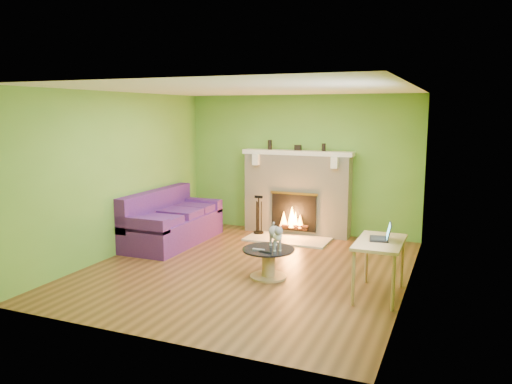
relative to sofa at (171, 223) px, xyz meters
The scene contains 22 objects.
floor 2.07m from the sofa, 24.57° to the right, with size 5.00×5.00×0.00m, color #533117.
ceiling 3.03m from the sofa, 24.57° to the right, with size 5.00×5.00×0.00m, color white.
wall_back 2.66m from the sofa, 41.64° to the left, with size 5.00×5.00×0.00m, color #5C9531.
wall_front 3.94m from the sofa, 60.99° to the right, with size 5.00×5.00×0.00m, color #5C9531.
wall_left 1.33m from the sofa, 114.84° to the right, with size 5.00×5.00×0.00m, color #5C9531.
wall_right 4.30m from the sofa, 11.68° to the right, with size 5.00×5.00×0.00m, color #5C9531.
window_frame 4.61m from the sofa, 23.12° to the right, with size 1.20×1.20×0.00m, color silver.
window_pane 4.60m from the sofa, 23.16° to the right, with size 1.06×1.06×0.00m, color white.
fireplace 2.40m from the sofa, 38.29° to the left, with size 2.10×0.46×1.58m.
hearth 2.11m from the sofa, 27.11° to the left, with size 1.50×0.75×0.03m, color beige.
mantel 2.63m from the sofa, 37.90° to the left, with size 2.10×0.28×0.08m, color white.
sofa is the anchor object (origin of this frame).
coffee_table 2.54m from the sofa, 25.86° to the right, with size 0.73×0.73×0.41m.
desk 4.01m from the sofa, 17.96° to the right, with size 0.56×0.96×0.71m.
cat 2.60m from the sofa, 24.09° to the right, with size 0.22×0.60×0.37m, color slate, non-canonical shape.
remote_silver 2.50m from the sofa, 29.34° to the right, with size 0.17×0.04×0.02m, color gray.
remote_black 2.64m from the sofa, 29.20° to the right, with size 0.16×0.04×0.02m, color black.
laptop 4.00m from the sofa, 17.37° to the right, with size 0.26×0.30×0.23m, color black, non-canonical shape.
fire_tools 1.65m from the sofa, 41.90° to the left, with size 0.19×0.19×0.72m, color black, non-canonical shape.
mantel_vase_left 2.37m from the sofa, 48.56° to the left, with size 0.08×0.08×0.18m, color black.
mantel_vase_right 3.06m from the sofa, 32.14° to the left, with size 0.07×0.07×0.14m, color black.
mantel_box 2.69m from the sofa, 38.46° to the left, with size 0.12×0.08×0.10m, color black.
Camera 1 is at (2.83, -6.50, 2.29)m, focal length 35.00 mm.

